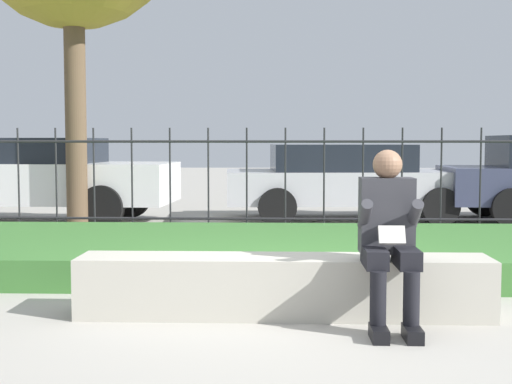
# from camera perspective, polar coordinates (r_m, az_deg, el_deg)

# --- Properties ---
(ground_plane) EXTENTS (60.00, 60.00, 0.00)m
(ground_plane) POSITION_cam_1_polar(r_m,az_deg,el_deg) (5.43, 2.57, -9.86)
(ground_plane) COLOR #A8A399
(stone_bench) EXTENTS (3.07, 0.48, 0.45)m
(stone_bench) POSITION_cam_1_polar(r_m,az_deg,el_deg) (5.38, 2.23, -7.80)
(stone_bench) COLOR #B7B2A3
(stone_bench) RESTS_ON ground_plane
(person_seated_reader) EXTENTS (0.42, 0.73, 1.25)m
(person_seated_reader) POSITION_cam_1_polar(r_m,az_deg,el_deg) (5.09, 10.56, -3.08)
(person_seated_reader) COLOR black
(person_seated_reader) RESTS_ON ground_plane
(grass_berm) EXTENTS (9.52, 2.92, 0.29)m
(grass_berm) POSITION_cam_1_polar(r_m,az_deg,el_deg) (7.52, 2.42, -4.83)
(grass_berm) COLOR #3D7533
(grass_berm) RESTS_ON ground_plane
(iron_fence) EXTENTS (7.52, 0.03, 1.48)m
(iron_fence) POSITION_cam_1_polar(r_m,az_deg,el_deg) (9.25, 2.36, 0.78)
(iron_fence) COLOR #232326
(iron_fence) RESTS_ON ground_plane
(car_parked_left) EXTENTS (4.68, 2.01, 1.36)m
(car_parked_left) POSITION_cam_1_polar(r_m,az_deg,el_deg) (12.06, -17.79, 1.20)
(car_parked_left) COLOR silver
(car_parked_left) RESTS_ON ground_plane
(car_parked_center) EXTENTS (4.19, 2.17, 1.25)m
(car_parked_center) POSITION_cam_1_polar(r_m,az_deg,el_deg) (11.92, 7.31, 1.01)
(car_parked_center) COLOR #B7B7BC
(car_parked_center) RESTS_ON ground_plane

